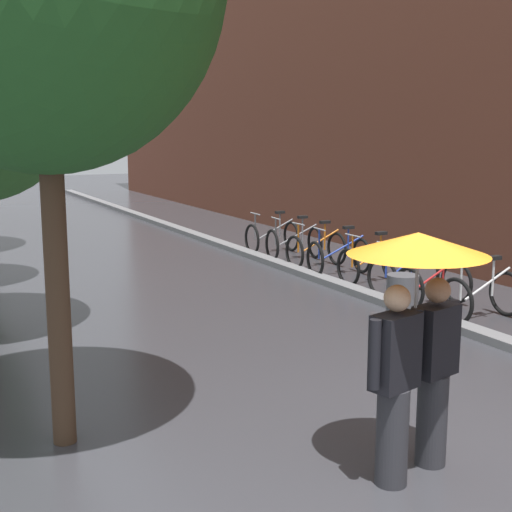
{
  "coord_description": "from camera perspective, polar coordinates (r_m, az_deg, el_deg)",
  "views": [
    {
      "loc": [
        -3.79,
        -4.22,
        2.82
      ],
      "look_at": [
        -0.06,
        3.07,
        1.35
      ],
      "focal_mm": 49.78,
      "sensor_mm": 36.0,
      "label": 1
    }
  ],
  "objects": [
    {
      "name": "ground_plane",
      "position": [
        6.34,
        13.83,
        -16.58
      ],
      "size": [
        80.0,
        80.0,
        0.0
      ],
      "primitive_type": "plane",
      "color": "#38383D"
    },
    {
      "name": "parked_bicycle_3",
      "position": [
        13.21,
        9.25,
        -0.61
      ],
      "size": [
        1.09,
        0.71,
        0.96
      ],
      "color": "black",
      "rests_on": "ground"
    },
    {
      "name": "couple_under_umbrella",
      "position": [
        5.83,
        12.75,
        -4.65
      ],
      "size": [
        1.12,
        1.12,
        2.02
      ],
      "color": "#2D2D33",
      "rests_on": "ground"
    },
    {
      "name": "parked_bicycle_0",
      "position": [
        11.09,
        17.7,
        -3.05
      ],
      "size": [
        1.09,
        0.71,
        0.96
      ],
      "color": "black",
      "rests_on": "ground"
    },
    {
      "name": "parked_bicycle_6",
      "position": [
        15.47,
        3.06,
        1.07
      ],
      "size": [
        1.15,
        0.81,
        0.96
      ],
      "color": "black",
      "rests_on": "ground"
    },
    {
      "name": "parked_bicycle_5",
      "position": [
        14.65,
        4.86,
        0.54
      ],
      "size": [
        1.08,
        0.7,
        0.96
      ],
      "color": "black",
      "rests_on": "ground"
    },
    {
      "name": "litter_bin",
      "position": [
        10.02,
        11.65,
        -3.87
      ],
      "size": [
        0.44,
        0.44,
        0.85
      ],
      "primitive_type": "cylinder",
      "color": "#4C4C51",
      "rests_on": "ground"
    },
    {
      "name": "parked_bicycle_4",
      "position": [
        13.91,
        6.66,
        -0.01
      ],
      "size": [
        1.14,
        0.8,
        0.96
      ],
      "color": "black",
      "rests_on": "ground"
    },
    {
      "name": "parked_bicycle_7",
      "position": [
        16.32,
        1.29,
        1.56
      ],
      "size": [
        1.09,
        0.71,
        0.96
      ],
      "color": "black",
      "rests_on": "ground"
    },
    {
      "name": "parked_bicycle_2",
      "position": [
        12.45,
        11.78,
        -1.36
      ],
      "size": [
        1.16,
        0.84,
        0.96
      ],
      "color": "black",
      "rests_on": "ground"
    },
    {
      "name": "parked_bicycle_1",
      "position": [
        11.71,
        14.06,
        -2.18
      ],
      "size": [
        1.11,
        0.74,
        0.96
      ],
      "color": "black",
      "rests_on": "ground"
    },
    {
      "name": "kerb_strip",
      "position": [
        16.09,
        -0.9,
        0.3
      ],
      "size": [
        0.3,
        36.0,
        0.12
      ],
      "primitive_type": "cube",
      "color": "slate",
      "rests_on": "ground"
    }
  ]
}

